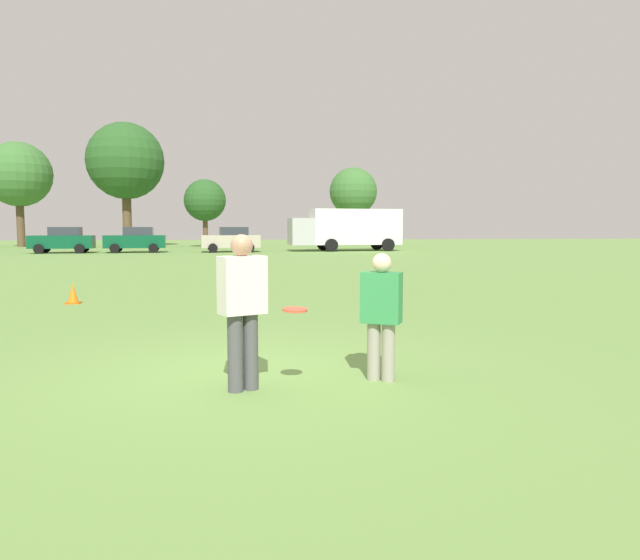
% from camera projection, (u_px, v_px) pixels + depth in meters
% --- Properties ---
extents(ground_plane, '(158.18, 158.18, 0.00)m').
position_uv_depth(ground_plane, '(249.00, 374.00, 7.04)').
color(ground_plane, '#6B9347').
extents(player_thrower, '(0.55, 0.44, 1.70)m').
position_uv_depth(player_thrower, '(242.00, 303.00, 6.25)').
color(player_thrower, '#4C4C51').
rests_on(player_thrower, ground).
extents(player_defender, '(0.52, 0.43, 1.48)m').
position_uv_depth(player_defender, '(381.00, 310.00, 6.68)').
color(player_defender, gray).
rests_on(player_defender, ground).
extents(frisbee, '(0.27, 0.27, 0.04)m').
position_uv_depth(frisbee, '(295.00, 310.00, 6.18)').
color(frisbee, '#E54C33').
extents(traffic_cone, '(0.32, 0.32, 0.48)m').
position_uv_depth(traffic_cone, '(73.00, 294.00, 13.57)').
color(traffic_cone, '#D8590C').
rests_on(traffic_cone, ground).
extents(parked_car_center, '(4.32, 2.45, 1.82)m').
position_uv_depth(parked_car_center, '(63.00, 240.00, 40.59)').
color(parked_car_center, '#0C4C2D').
rests_on(parked_car_center, ground).
extents(parked_car_mid_right, '(4.32, 2.45, 1.82)m').
position_uv_depth(parked_car_mid_right, '(136.00, 240.00, 41.57)').
color(parked_car_mid_right, '#0C4C2D').
rests_on(parked_car_mid_right, ground).
extents(parked_car_near_right, '(4.32, 2.45, 1.82)m').
position_uv_depth(parked_car_near_right, '(231.00, 239.00, 42.25)').
color(parked_car_near_right, '#B7AD99').
rests_on(parked_car_near_right, ground).
extents(box_truck, '(8.65, 3.41, 3.18)m').
position_uv_depth(box_truck, '(347.00, 228.00, 44.47)').
color(box_truck, white).
rests_on(box_truck, ground).
extents(tree_east_birch, '(5.93, 5.93, 9.64)m').
position_uv_depth(tree_east_birch, '(18.00, 175.00, 53.29)').
color(tree_east_birch, brown).
rests_on(tree_east_birch, ground).
extents(tree_east_oak, '(7.06, 7.06, 11.47)m').
position_uv_depth(tree_east_oak, '(125.00, 161.00, 53.76)').
color(tree_east_oak, brown).
rests_on(tree_east_oak, ground).
extents(tree_far_east_pine, '(3.79, 3.79, 6.16)m').
position_uv_depth(tree_far_east_pine, '(205.00, 200.00, 52.68)').
color(tree_far_east_pine, brown).
rests_on(tree_far_east_pine, ground).
extents(tree_far_west_pine, '(4.83, 4.83, 7.85)m').
position_uv_depth(tree_far_west_pine, '(353.00, 192.00, 58.74)').
color(tree_far_west_pine, brown).
rests_on(tree_far_west_pine, ground).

